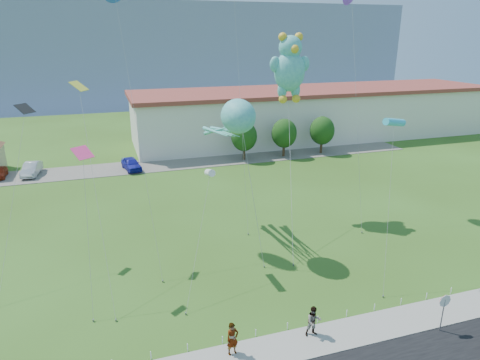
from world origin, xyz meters
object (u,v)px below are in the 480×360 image
pedestrian_left (232,339)px  warehouse (315,113)px  parked_car_silver (31,169)px  teddy_bear_kite (290,66)px  octopus_kite (233,123)px  stop_sign (444,304)px  parked_car_blue (131,164)px  pedestrian_right (314,321)px

pedestrian_left → warehouse: bearing=47.4°
parked_car_silver → teddy_bear_kite: bearing=-31.3°
octopus_kite → stop_sign: bearing=-61.1°
parked_car_blue → pedestrian_right: bearing=-89.3°
warehouse → octopus_kite: octopus_kite is taller
parked_car_silver → parked_car_blue: same height
parked_car_blue → teddy_bear_kite: size_ratio=0.27×
pedestrian_left → parked_car_blue: bearing=83.3°
warehouse → teddy_bear_kite: teddy_bear_kite is taller
parked_car_silver → octopus_kite: size_ratio=0.39×
stop_sign → octopus_kite: bearing=118.9°
parked_car_blue → teddy_bear_kite: 26.41m
pedestrian_right → warehouse: bearing=68.2°
pedestrian_left → stop_sign: bearing=-19.6°
warehouse → teddy_bear_kite: bearing=-122.1°
warehouse → pedestrian_left: warehouse is taller
warehouse → pedestrian_left: bearing=-121.8°
stop_sign → parked_car_blue: stop_sign is taller
stop_sign → parked_car_silver: (-26.80, 39.75, -1.03)m
pedestrian_right → parked_car_silver: 42.56m
stop_sign → octopus_kite: (-8.17, 14.82, 8.27)m
pedestrian_right → octopus_kite: (-0.84, 12.92, 9.11)m
stop_sign → pedestrian_left: (-12.21, 1.88, -0.81)m
octopus_kite → pedestrian_left: bearing=-107.3°
stop_sign → pedestrian_right: bearing=165.4°
warehouse → octopus_kite: (-24.67, -33.38, 6.02)m
pedestrian_left → parked_car_blue: (-2.61, 36.34, -0.22)m
stop_sign → teddy_bear_kite: bearing=94.1°
pedestrian_right → teddy_bear_kite: size_ratio=0.11×
warehouse → parked_car_silver: size_ratio=12.97×
octopus_kite → teddy_bear_kite: 9.13m
pedestrian_right → teddy_bear_kite: 22.71m
pedestrian_right → octopus_kite: octopus_kite is taller
stop_sign → octopus_kite: octopus_kite is taller
parked_car_silver → teddy_bear_kite: size_ratio=0.28×
stop_sign → parked_car_silver: bearing=124.0°
octopus_kite → parked_car_silver: bearing=126.8°
stop_sign → parked_car_blue: 41.01m
parked_car_blue → octopus_kite: (6.65, -23.40, 9.31)m
parked_car_blue → pedestrian_left: bearing=-96.8°
warehouse → stop_sign: (-16.50, -48.21, -2.26)m
pedestrian_right → octopus_kite: size_ratio=0.15×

